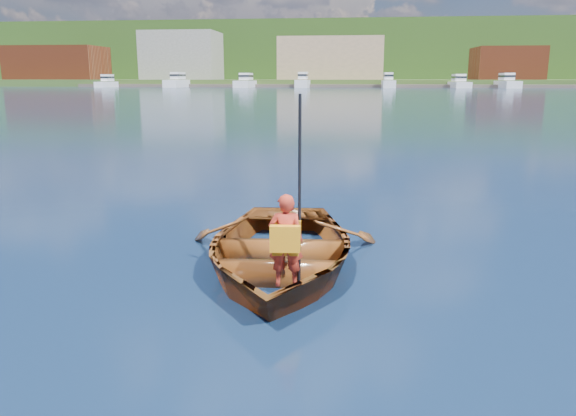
{
  "coord_description": "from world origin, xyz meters",
  "views": [
    {
      "loc": [
        1.97,
        -5.99,
        2.45
      ],
      "look_at": [
        1.16,
        0.99,
        0.82
      ],
      "focal_mm": 35.0,
      "sensor_mm": 36.0,
      "label": 1
    }
  ],
  "objects_px": {
    "child_paddler": "(286,239)",
    "marina_yachts": "(369,82)",
    "rowboat": "(278,249)",
    "dock": "(361,86)"
  },
  "relations": [
    {
      "from": "child_paddler",
      "to": "marina_yachts",
      "type": "distance_m",
      "value": 143.32
    },
    {
      "from": "dock",
      "to": "marina_yachts",
      "type": "bearing_deg",
      "value": -65.89
    },
    {
      "from": "child_paddler",
      "to": "marina_yachts",
      "type": "height_order",
      "value": "marina_yachts"
    },
    {
      "from": "rowboat",
      "to": "child_paddler",
      "type": "distance_m",
      "value": 0.99
    },
    {
      "from": "rowboat",
      "to": "marina_yachts",
      "type": "relative_size",
      "value": 0.03
    },
    {
      "from": "child_paddler",
      "to": "dock",
      "type": "bearing_deg",
      "value": 88.99
    },
    {
      "from": "rowboat",
      "to": "dock",
      "type": "xyz_separation_m",
      "value": [
        2.81,
        147.01,
        0.14
      ]
    },
    {
      "from": "dock",
      "to": "child_paddler",
      "type": "bearing_deg",
      "value": -91.01
    },
    {
      "from": "marina_yachts",
      "to": "dock",
      "type": "bearing_deg",
      "value": 114.11
    },
    {
      "from": "rowboat",
      "to": "marina_yachts",
      "type": "bearing_deg",
      "value": 88.03
    }
  ]
}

